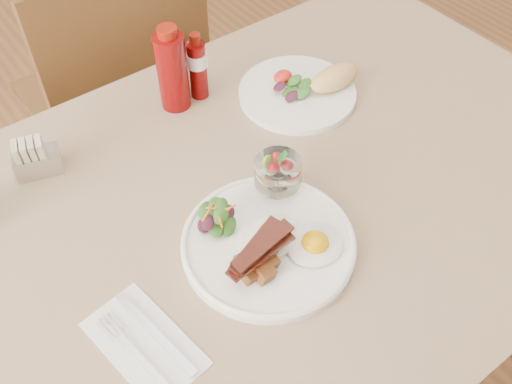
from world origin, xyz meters
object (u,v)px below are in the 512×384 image
(chair_far, at_px, (121,96))
(fruit_cup, at_px, (278,172))
(main_plate, at_px, (268,244))
(ketchup_bottle, at_px, (172,70))
(table, at_px, (275,220))
(hot_sauce_bottle, at_px, (197,67))
(second_plate, at_px, (306,89))
(sugar_caddy, at_px, (35,159))

(chair_far, relative_size, fruit_cup, 11.52)
(main_plate, bearing_deg, fruit_cup, 44.52)
(chair_far, bearing_deg, main_plate, -96.60)
(chair_far, height_order, ketchup_bottle, chair_far)
(chair_far, relative_size, ketchup_bottle, 5.26)
(main_plate, relative_size, fruit_cup, 3.47)
(table, distance_m, fruit_cup, 0.15)
(hot_sauce_bottle, bearing_deg, table, -96.41)
(second_plate, bearing_deg, hot_sauce_bottle, 143.19)
(main_plate, distance_m, hot_sauce_bottle, 0.41)
(table, relative_size, fruit_cup, 16.48)
(table, distance_m, second_plate, 0.29)
(main_plate, bearing_deg, sugar_caddy, 121.10)
(chair_far, height_order, hot_sauce_bottle, chair_far)
(ketchup_bottle, xyz_separation_m, sugar_caddy, (-0.30, -0.01, -0.05))
(chair_far, distance_m, fruit_cup, 0.74)
(ketchup_bottle, xyz_separation_m, hot_sauce_bottle, (0.05, -0.00, -0.01))
(table, height_order, second_plate, second_plate)
(table, bearing_deg, hot_sauce_bottle, 83.59)
(main_plate, distance_m, ketchup_bottle, 0.40)
(table, relative_size, main_plate, 4.75)
(fruit_cup, bearing_deg, sugar_caddy, 135.43)
(table, relative_size, chair_far, 1.43)
(second_plate, bearing_deg, fruit_cup, -140.03)
(main_plate, height_order, sugar_caddy, sugar_caddy)
(table, xyz_separation_m, main_plate, (-0.09, -0.09, 0.10))
(main_plate, xyz_separation_m, sugar_caddy, (-0.23, 0.38, 0.02))
(second_plate, xyz_separation_m, hot_sauce_bottle, (-0.17, 0.13, 0.05))
(ketchup_bottle, relative_size, hot_sauce_bottle, 1.23)
(fruit_cup, bearing_deg, chair_far, 89.21)
(fruit_cup, relative_size, ketchup_bottle, 0.46)
(main_plate, bearing_deg, hot_sauce_bottle, 72.70)
(sugar_caddy, bearing_deg, fruit_cup, -26.97)
(fruit_cup, height_order, ketchup_bottle, ketchup_bottle)
(chair_far, distance_m, main_plate, 0.80)
(fruit_cup, height_order, hot_sauce_bottle, hot_sauce_bottle)
(main_plate, relative_size, second_plate, 1.14)
(table, height_order, hot_sauce_bottle, hot_sauce_bottle)
(hot_sauce_bottle, bearing_deg, chair_far, 95.18)
(ketchup_bottle, bearing_deg, table, -86.14)
(main_plate, bearing_deg, second_plate, 41.24)
(fruit_cup, xyz_separation_m, sugar_caddy, (-0.31, 0.30, -0.03))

